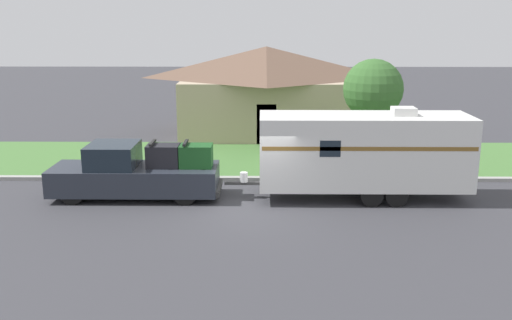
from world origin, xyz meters
TOP-DOWN VIEW (x-y plane):
  - ground_plane at (0.00, 0.00)m, footprint 120.00×120.00m
  - curb_strip at (0.00, 3.75)m, footprint 80.00×0.30m
  - lawn_strip at (0.00, 7.40)m, footprint 80.00×7.00m
  - house_across_street at (0.35, 13.59)m, footprint 9.91×6.86m
  - pickup_truck at (-4.42, 1.49)m, footprint 6.09×2.04m
  - travel_trailer at (3.75, 1.49)m, footprint 8.68×2.27m
  - mailbox at (2.40, 4.72)m, footprint 0.48×0.20m
  - tree_in_yard at (4.96, 6.57)m, footprint 2.62×2.62m

SIDE VIEW (x-z plane):
  - ground_plane at x=0.00m, z-range 0.00..0.00m
  - lawn_strip at x=0.00m, z-range 0.00..0.03m
  - curb_strip at x=0.00m, z-range 0.00..0.14m
  - pickup_truck at x=-4.42m, z-range -0.13..1.94m
  - mailbox at x=2.40m, z-range 0.36..1.70m
  - travel_trailer at x=3.75m, z-range 0.09..3.40m
  - house_across_street at x=0.35m, z-range 0.09..4.93m
  - tree_in_yard at x=4.96m, z-range 1.00..5.65m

